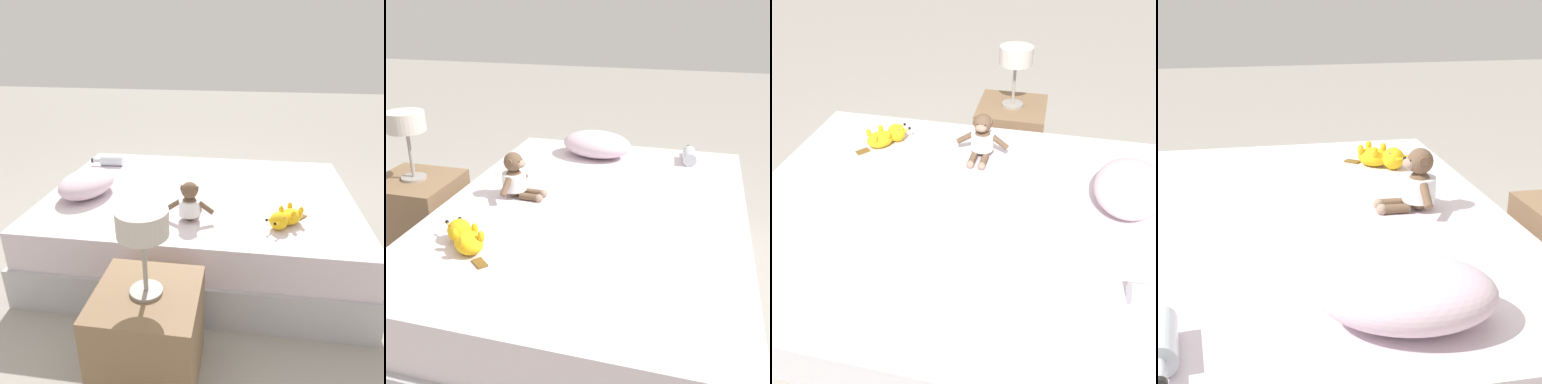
# 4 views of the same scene
# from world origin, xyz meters

# --- Properties ---
(ground_plane) EXTENTS (16.00, 16.00, 0.00)m
(ground_plane) POSITION_xyz_m (0.00, 0.00, 0.00)
(ground_plane) COLOR #9E998E
(bed) EXTENTS (1.49, 2.07, 0.50)m
(bed) POSITION_xyz_m (0.00, 0.00, 0.24)
(bed) COLOR #B2B2B7
(bed) RESTS_ON ground_plane
(pillow) EXTENTS (0.50, 0.40, 0.16)m
(pillow) POSITION_xyz_m (-0.16, 0.73, 0.58)
(pillow) COLOR silver
(pillow) RESTS_ON bed
(plush_monkey) EXTENTS (0.23, 0.29, 0.24)m
(plush_monkey) POSITION_xyz_m (-0.41, 0.01, 0.59)
(plush_monkey) COLOR brown
(plush_monkey) RESTS_ON bed
(plush_yellow_creature) EXTENTS (0.28, 0.26, 0.10)m
(plush_yellow_creature) POSITION_xyz_m (-0.41, -0.53, 0.54)
(plush_yellow_creature) COLOR yellow
(plush_yellow_creature) RESTS_ON bed
(nightstand) EXTENTS (0.45, 0.45, 0.49)m
(nightstand) POSITION_xyz_m (-1.07, 0.09, 0.24)
(nightstand) COLOR #846647
(nightstand) RESTS_ON ground_plane
(bedside_lamp) EXTENTS (0.21, 0.21, 0.39)m
(bedside_lamp) POSITION_xyz_m (-1.07, 0.09, 0.80)
(bedside_lamp) COLOR gray
(bedside_lamp) RESTS_ON nightstand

